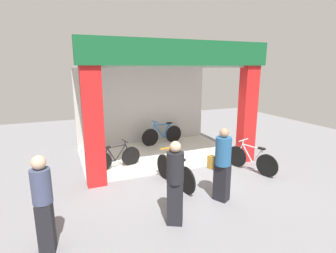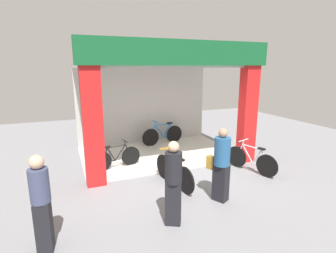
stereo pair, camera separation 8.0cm
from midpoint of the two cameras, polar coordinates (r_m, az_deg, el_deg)
name	(u,v)px [view 2 (the right image)]	position (r m, az deg, el deg)	size (l,w,h in m)	color
ground_plane	(179,171)	(7.77, 2.64, -9.59)	(18.29, 18.29, 0.00)	gray
shop_facade	(158,98)	(8.79, -1.84, 6.27)	(5.34, 3.64, 3.64)	beige
bicycle_inside_0	(163,135)	(10.20, -0.91, -1.79)	(1.72, 0.47, 0.95)	black
bicycle_inside_1	(117,158)	(7.97, -10.80, -6.67)	(1.48, 0.42, 0.83)	black
bicycle_parked_0	(251,160)	(7.96, 17.89, -6.91)	(0.58, 1.56, 0.89)	black
bicycle_parked_1	(174,172)	(6.74, 1.64, -9.76)	(0.46, 1.68, 0.93)	black
pedestrian_0	(41,203)	(4.78, -25.31, -14.84)	(0.34, 0.34, 1.66)	black
pedestrian_1	(173,183)	(5.04, 1.63, -12.04)	(0.44, 0.44, 1.65)	black
pedestrian_2	(221,164)	(6.00, 11.84, -7.93)	(0.47, 0.59, 1.68)	black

